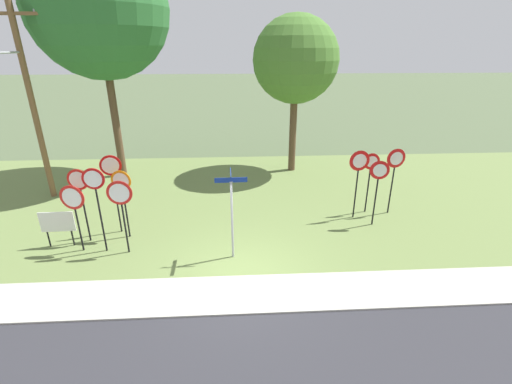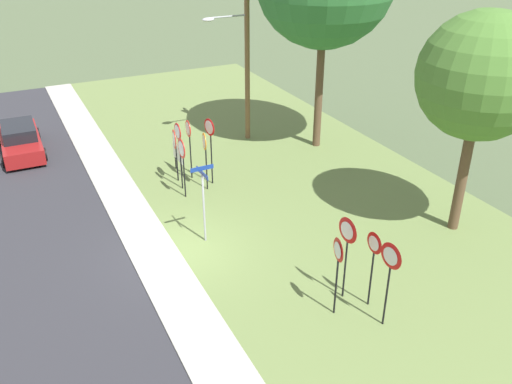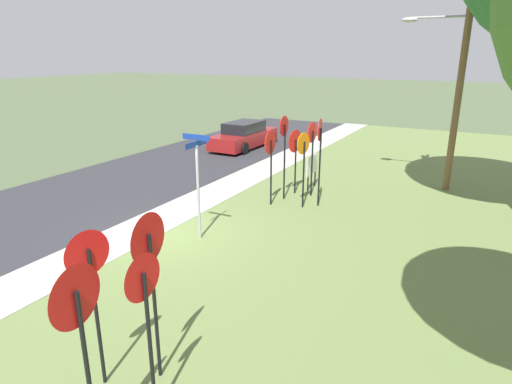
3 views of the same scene
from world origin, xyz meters
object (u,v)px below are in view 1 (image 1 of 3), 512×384
at_px(stop_sign_far_right, 113,177).
at_px(yield_sign_far_left, 371,169).
at_px(stop_sign_far_left, 96,193).
at_px(stop_sign_far_center, 80,190).
at_px(notice_board, 57,224).
at_px(stop_sign_near_right, 123,190).
at_px(oak_tree_right, 296,60).
at_px(yield_sign_far_right, 395,166).
at_px(stop_sign_near_left, 73,204).
at_px(yield_sign_near_right, 379,178).
at_px(street_name_post, 232,208).
at_px(yield_sign_near_left, 359,168).
at_px(oak_tree_left, 99,8).
at_px(stop_sign_center_tall, 121,201).
at_px(utility_pole, 28,92).

bearing_deg(stop_sign_far_right, yield_sign_far_left, -3.93).
distance_m(stop_sign_far_left, stop_sign_far_center, 1.05).
bearing_deg(notice_board, stop_sign_near_right, 11.49).
bearing_deg(stop_sign_far_center, yield_sign_far_left, 13.21).
xyz_separation_m(yield_sign_far_left, oak_tree_right, (-2.20, 5.42, 3.75)).
bearing_deg(yield_sign_far_right, stop_sign_near_left, -174.48).
xyz_separation_m(stop_sign_far_center, notice_board, (-0.82, -0.27, -1.06)).
relative_size(stop_sign_near_left, stop_sign_near_right, 0.93).
relative_size(yield_sign_near_right, street_name_post, 0.88).
height_order(stop_sign_near_left, stop_sign_near_right, stop_sign_near_right).
height_order(yield_sign_far_left, notice_board, yield_sign_far_left).
xyz_separation_m(yield_sign_near_left, yield_sign_near_right, (0.52, -0.65, -0.17)).
height_order(notice_board, oak_tree_left, oak_tree_left).
distance_m(stop_sign_far_left, stop_sign_far_right, 1.30).
height_order(stop_sign_center_tall, yield_sign_near_right, yield_sign_near_right).
bearing_deg(yield_sign_far_left, oak_tree_right, 111.78).
xyz_separation_m(notice_board, oak_tree_right, (8.87, 7.42, 4.73)).
bearing_deg(stop_sign_far_left, stop_sign_far_center, 136.94).
relative_size(yield_sign_near_right, oak_tree_left, 0.23).
bearing_deg(stop_sign_far_right, oak_tree_right, 31.62).
bearing_deg(yield_sign_near_left, stop_sign_far_right, 179.65).
bearing_deg(yield_sign_near_left, stop_sign_near_right, -177.50).
bearing_deg(stop_sign_near_right, stop_sign_far_left, -108.80).
distance_m(stop_sign_far_right, utility_pole, 5.78).
xyz_separation_m(stop_sign_near_left, stop_sign_far_left, (0.77, -0.07, 0.39)).
bearing_deg(yield_sign_far_right, stop_sign_far_left, -173.29).
xyz_separation_m(yield_sign_far_left, notice_board, (-11.06, -2.00, -0.98)).
relative_size(stop_sign_near_right, utility_pole, 0.30).
relative_size(yield_sign_near_left, utility_pole, 0.32).
bearing_deg(stop_sign_center_tall, yield_sign_near_left, 13.95).
xyz_separation_m(stop_sign_center_tall, yield_sign_near_left, (8.08, 2.09, 0.21)).
distance_m(stop_sign_far_right, yield_sign_near_right, 9.25).
distance_m(stop_sign_far_right, oak_tree_left, 8.52).
bearing_deg(yield_sign_far_right, utility_pole, 164.66).
relative_size(stop_sign_far_right, yield_sign_far_right, 1.08).
bearing_deg(yield_sign_near_left, oak_tree_left, 147.41).
distance_m(stop_sign_far_right, street_name_post, 4.46).
relative_size(stop_sign_near_left, stop_sign_far_center, 0.88).
distance_m(stop_sign_far_right, oak_tree_right, 10.31).
relative_size(stop_sign_near_right, stop_sign_center_tall, 0.99).
bearing_deg(yield_sign_far_left, stop_sign_far_right, -173.46).
relative_size(utility_pole, oak_tree_left, 0.77).
distance_m(stop_sign_far_left, utility_pole, 6.57).
bearing_deg(stop_sign_near_left, stop_sign_near_right, 42.40).
distance_m(stop_sign_far_center, utility_pole, 5.71).
bearing_deg(notice_board, stop_sign_center_tall, -14.93).
xyz_separation_m(stop_sign_near_left, oak_tree_left, (-0.77, 7.38, 6.07)).
bearing_deg(notice_board, yield_sign_far_right, 7.24).
height_order(stop_sign_near_left, stop_sign_far_right, stop_sign_far_right).
relative_size(street_name_post, oak_tree_left, 0.26).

